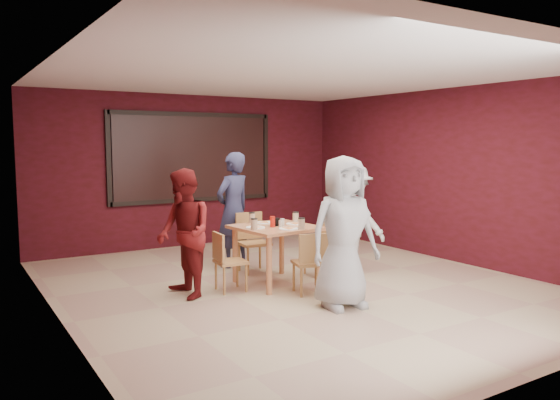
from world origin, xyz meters
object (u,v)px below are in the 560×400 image
diner_left (184,233)px  diner_right (352,218)px  chair_back (252,238)px  diner_back (233,210)px  dining_table (276,233)px  chair_right (323,245)px  chair_left (226,258)px  chair_front (311,260)px  diner_front (343,232)px

diner_left → diner_right: 2.65m
chair_back → diner_back: (-0.09, 0.44, 0.39)m
dining_table → chair_right: dining_table is taller
chair_left → diner_left: (-0.55, 0.04, 0.37)m
diner_back → chair_left: bearing=40.7°
dining_table → chair_front: bearing=-83.5°
dining_table → chair_front: dining_table is taller
chair_right → diner_right: size_ratio=0.48×
chair_right → diner_back: bearing=126.9°
chair_right → diner_back: 1.52m
chair_back → chair_right: chair_back is taller
chair_back → diner_back: size_ratio=0.49×
diner_back → chair_front: bearing=74.2°
chair_front → chair_back: bearing=90.1°
chair_front → diner_back: (-0.09, 1.96, 0.44)m
diner_front → dining_table: bearing=101.1°
diner_back → diner_right: 1.84m
dining_table → chair_right: bearing=5.7°
diner_back → diner_left: bearing=24.6°
diner_front → diner_left: bearing=142.8°
diner_back → diner_left: diner_back is taller
diner_front → chair_left: bearing=129.8°
chair_right → diner_front: diner_front is taller
chair_right → diner_left: size_ratio=0.48×
dining_table → chair_front: size_ratio=1.36×
dining_table → diner_front: bearing=-85.6°
diner_right → chair_front: bearing=102.6°
diner_front → diner_back: diner_back is taller
chair_back → diner_right: (1.25, -0.82, 0.31)m
dining_table → chair_back: 0.84m
chair_front → dining_table: bearing=96.5°
chair_back → diner_back: diner_back is taller
dining_table → diner_back: bearing=90.4°
chair_right → diner_front: 1.67m
diner_left → diner_right: size_ratio=1.00×
diner_front → diner_right: 1.81m
dining_table → chair_front: 0.76m
diner_left → chair_back: bearing=119.4°
chair_right → diner_right: bearing=-11.1°
dining_table → diner_back: 1.26m
dining_table → diner_front: 1.35m
chair_back → diner_front: bearing=-89.4°
diner_left → chair_front: bearing=62.0°
diner_back → dining_table: bearing=72.0°
chair_front → diner_back: size_ratio=0.45×
dining_table → diner_back: size_ratio=0.61×
chair_left → diner_left: diner_left is taller
chair_left → diner_front: bearing=-56.9°
chair_left → dining_table: bearing=0.5°
chair_front → diner_left: diner_left is taller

